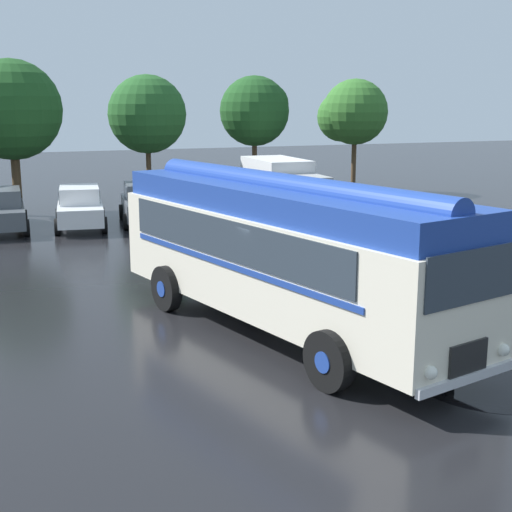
# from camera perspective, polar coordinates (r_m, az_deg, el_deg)

# --- Properties ---
(ground_plane) EXTENTS (120.00, 120.00, 0.00)m
(ground_plane) POSITION_cam_1_polar(r_m,az_deg,el_deg) (16.12, 1.65, -5.68)
(ground_plane) COLOR black
(vintage_bus) EXTENTS (4.70, 10.38, 3.49)m
(vintage_bus) POSITION_cam_1_polar(r_m,az_deg,el_deg) (15.32, 2.11, 0.69)
(vintage_bus) COLOR silver
(vintage_bus) RESTS_ON ground
(car_near_left) EXTENTS (2.10, 4.27, 1.66)m
(car_near_left) POSITION_cam_1_polar(r_m,az_deg,el_deg) (29.31, -19.73, 3.48)
(car_near_left) COLOR #4C5156
(car_near_left) RESTS_ON ground
(car_mid_left) EXTENTS (2.38, 4.39, 1.66)m
(car_mid_left) POSITION_cam_1_polar(r_m,az_deg,el_deg) (29.19, -13.90, 3.80)
(car_mid_left) COLOR silver
(car_mid_left) RESTS_ON ground
(car_mid_right) EXTENTS (2.39, 4.39, 1.66)m
(car_mid_right) POSITION_cam_1_polar(r_m,az_deg,el_deg) (29.91, -8.90, 4.21)
(car_mid_right) COLOR #4C5156
(car_mid_right) RESTS_ON ground
(car_far_right) EXTENTS (2.11, 4.27, 1.66)m
(car_far_right) POSITION_cam_1_polar(r_m,az_deg,el_deg) (29.97, -3.00, 4.36)
(car_far_right) COLOR black
(car_far_right) RESTS_ON ground
(box_van) EXTENTS (2.45, 5.82, 2.50)m
(box_van) POSITION_cam_1_polar(r_m,az_deg,el_deg) (31.08, 2.13, 5.61)
(box_van) COLOR silver
(box_van) RESTS_ON ground
(tree_left_of_centre) EXTENTS (4.31, 4.31, 6.77)m
(tree_left_of_centre) POSITION_cam_1_polar(r_m,az_deg,el_deg) (32.90, -19.21, 11.11)
(tree_left_of_centre) COLOR #4C3823
(tree_left_of_centre) RESTS_ON ground
(tree_centre) EXTENTS (3.68, 3.68, 6.21)m
(tree_centre) POSITION_cam_1_polar(r_m,az_deg,el_deg) (34.50, -8.82, 11.19)
(tree_centre) COLOR #4C3823
(tree_centre) RESTS_ON ground
(tree_right_of_centre) EXTENTS (3.49, 3.49, 6.23)m
(tree_right_of_centre) POSITION_cam_1_polar(r_m,az_deg,el_deg) (36.32, 0.06, 11.60)
(tree_right_of_centre) COLOR #4C3823
(tree_right_of_centre) RESTS_ON ground
(tree_far_right) EXTENTS (3.65, 3.49, 6.15)m
(tree_far_right) POSITION_cam_1_polar(r_m,az_deg,el_deg) (39.23, 7.61, 11.23)
(tree_far_right) COLOR #4C3823
(tree_far_right) RESTS_ON ground
(traffic_cone) EXTENTS (0.36, 0.36, 0.55)m
(traffic_cone) POSITION_cam_1_polar(r_m,az_deg,el_deg) (15.31, 18.12, -6.21)
(traffic_cone) COLOR orange
(traffic_cone) RESTS_ON ground
(puddle_patch) EXTENTS (3.05, 3.05, 0.01)m
(puddle_patch) POSITION_cam_1_polar(r_m,az_deg,el_deg) (13.89, 18.44, -9.34)
(puddle_patch) COLOR black
(puddle_patch) RESTS_ON ground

